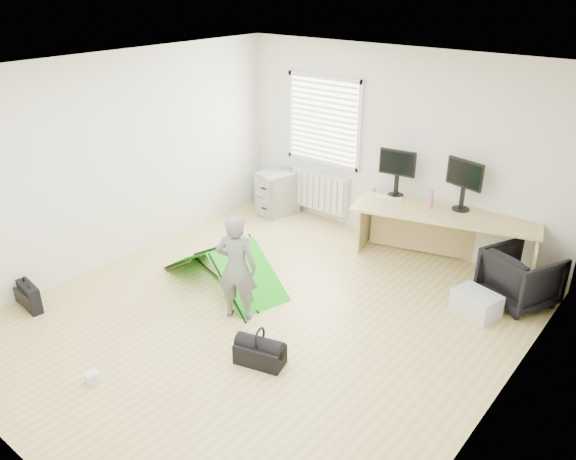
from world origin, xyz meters
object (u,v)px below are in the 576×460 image
Objects in this scene: storage_crate at (476,303)px; duffel_bag at (260,354)px; desk at (442,241)px; person at (237,268)px; office_chair at (520,277)px; monitor_left at (397,179)px; filing_cabinet at (277,193)px; kite at (223,265)px; laptop_bag at (30,297)px; thermos at (430,199)px; monitor_right at (463,192)px.

storage_crate is 2.57m from duffel_bag.
person reaches higher than desk.
office_chair reaches higher than storage_crate.
monitor_left reaches higher than person.
desk is 2.84m from filing_cabinet.
kite is 3.02m from storage_crate.
desk is 1.38× the size of kite.
laptop_bag is at bearing -109.87° from kite.
office_chair is 3.29m from person.
person is at bearing 131.83° from duffel_bag.
desk is 1.85× the size of person.
laptop_bag reaches higher than storage_crate.
desk is at bearing -5.16° from thermos.
storage_crate is 5.11m from laptop_bag.
desk is at bearing -142.35° from person.
monitor_right is at bearing 125.55° from storage_crate.
filing_cabinet is 0.95× the size of office_chair.
office_chair is (0.98, -0.42, -0.70)m from monitor_right.
duffel_bag is at bearing -95.35° from thermos.
thermos is 1.45m from office_chair.
monitor_left is (2.06, 0.05, 0.68)m from filing_cabinet.
thermos reaches higher than storage_crate.
thermos reaches higher than filing_cabinet.
monitor_left is at bearing -160.52° from monitor_right.
filing_cabinet reaches higher than kite.
filing_cabinet reaches higher than office_chair.
person is (1.58, -2.57, 0.28)m from filing_cabinet.
kite is at bearing -57.77° from person.
kite is 3.41× the size of storage_crate.
thermos is 0.58× the size of laptop_bag.
desk is 3.17× the size of office_chair.
monitor_left reaches higher than kite.
person is 0.85m from kite.
monitor_left reaches higher than office_chair.
thermos is 0.33× the size of office_chair.
person is at bearing -112.27° from thermos.
person reaches higher than laptop_bag.
thermos is (2.61, -0.05, 0.56)m from filing_cabinet.
thermos is at bearing 68.98° from duffel_bag.
person is at bearing -139.98° from storage_crate.
person is 2.98× the size of laptop_bag.
filing_cabinet is 3.74m from storage_crate.
filing_cabinet reaches higher than laptop_bag.
filing_cabinet is at bearing 20.12° from office_chair.
monitor_right reaches higher than thermos.
monitor_left is 2.02m from storage_crate.
desk is at bearing 58.46° from laptop_bag.
thermos is at bearing 14.46° from office_chair.
kite is at bearing 61.88° from laptop_bag.
duffel_bag is at bearing 121.87° from person.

